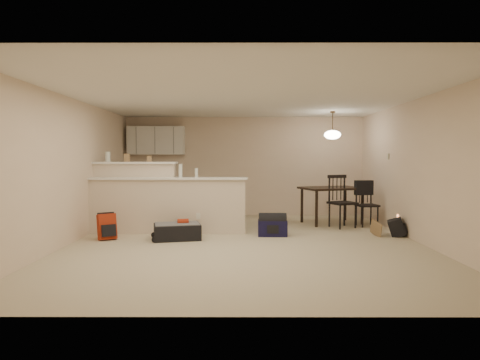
{
  "coord_description": "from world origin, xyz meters",
  "views": [
    {
      "loc": [
        -0.08,
        -7.38,
        1.47
      ],
      "look_at": [
        -0.1,
        0.7,
        1.05
      ],
      "focal_mm": 32.0,
      "sensor_mm": 36.0,
      "label": 1
    }
  ],
  "objects_px": {
    "navy_duffel": "(273,228)",
    "black_daypack": "(397,228)",
    "dining_table": "(332,192)",
    "dining_chair_far": "(367,204)",
    "red_backpack": "(107,227)",
    "dining_chair_near": "(342,201)",
    "suitcase": "(177,232)",
    "pendant_lamp": "(332,134)"
  },
  "relations": [
    {
      "from": "navy_duffel",
      "to": "pendant_lamp",
      "type": "bearing_deg",
      "value": 48.76
    },
    {
      "from": "dining_chair_far",
      "to": "navy_duffel",
      "type": "bearing_deg",
      "value": -160.39
    },
    {
      "from": "dining_chair_near",
      "to": "dining_chair_far",
      "type": "distance_m",
      "value": 0.61
    },
    {
      "from": "dining_table",
      "to": "suitcase",
      "type": "bearing_deg",
      "value": -167.5
    },
    {
      "from": "black_daypack",
      "to": "red_backpack",
      "type": "bearing_deg",
      "value": 112.89
    },
    {
      "from": "suitcase",
      "to": "black_daypack",
      "type": "distance_m",
      "value": 4.1
    },
    {
      "from": "red_backpack",
      "to": "navy_duffel",
      "type": "xyz_separation_m",
      "value": [
        3.01,
        0.37,
        -0.08
      ]
    },
    {
      "from": "suitcase",
      "to": "navy_duffel",
      "type": "relative_size",
      "value": 1.5
    },
    {
      "from": "navy_duffel",
      "to": "black_daypack",
      "type": "xyz_separation_m",
      "value": [
        2.34,
        0.0,
        0.01
      ]
    },
    {
      "from": "dining_chair_far",
      "to": "suitcase",
      "type": "bearing_deg",
      "value": -167.69
    },
    {
      "from": "dining_chair_near",
      "to": "red_backpack",
      "type": "bearing_deg",
      "value": 172.33
    },
    {
      "from": "dining_table",
      "to": "red_backpack",
      "type": "distance_m",
      "value": 4.86
    },
    {
      "from": "dining_table",
      "to": "navy_duffel",
      "type": "distance_m",
      "value": 2.18
    },
    {
      "from": "navy_duffel",
      "to": "dining_table",
      "type": "bearing_deg",
      "value": 48.76
    },
    {
      "from": "suitcase",
      "to": "dining_chair_far",
      "type": "bearing_deg",
      "value": 8.49
    },
    {
      "from": "dining_chair_near",
      "to": "suitcase",
      "type": "xyz_separation_m",
      "value": [
        -3.29,
        -1.32,
        -0.41
      ]
    },
    {
      "from": "dining_chair_far",
      "to": "red_backpack",
      "type": "bearing_deg",
      "value": -172.46
    },
    {
      "from": "red_backpack",
      "to": "black_daypack",
      "type": "bearing_deg",
      "value": -27.55
    },
    {
      "from": "dining_table",
      "to": "black_daypack",
      "type": "relative_size",
      "value": 4.18
    },
    {
      "from": "dining_table",
      "to": "dining_chair_far",
      "type": "height_order",
      "value": "dining_chair_far"
    },
    {
      "from": "dining_table",
      "to": "suitcase",
      "type": "xyz_separation_m",
      "value": [
        -3.18,
        -1.89,
        -0.58
      ]
    },
    {
      "from": "suitcase",
      "to": "navy_duffel",
      "type": "bearing_deg",
      "value": -1.4
    },
    {
      "from": "red_backpack",
      "to": "black_daypack",
      "type": "height_order",
      "value": "red_backpack"
    },
    {
      "from": "suitcase",
      "to": "black_daypack",
      "type": "relative_size",
      "value": 2.27
    },
    {
      "from": "dining_chair_far",
      "to": "navy_duffel",
      "type": "distance_m",
      "value": 2.43
    },
    {
      "from": "suitcase",
      "to": "dining_chair_near",
      "type": "bearing_deg",
      "value": 9.08
    },
    {
      "from": "dining_chair_near",
      "to": "dining_chair_far",
      "type": "bearing_deg",
      "value": -6.19
    },
    {
      "from": "red_backpack",
      "to": "pendant_lamp",
      "type": "bearing_deg",
      "value": -8.27
    },
    {
      "from": "dining_table",
      "to": "red_backpack",
      "type": "bearing_deg",
      "value": -175.0
    },
    {
      "from": "dining_table",
      "to": "dining_chair_near",
      "type": "xyz_separation_m",
      "value": [
        0.11,
        -0.57,
        -0.16
      ]
    },
    {
      "from": "dining_chair_far",
      "to": "red_backpack",
      "type": "distance_m",
      "value": 5.35
    },
    {
      "from": "dining_chair_far",
      "to": "black_daypack",
      "type": "xyz_separation_m",
      "value": [
        0.22,
        -1.15,
        -0.32
      ]
    },
    {
      "from": "dining_chair_near",
      "to": "black_daypack",
      "type": "xyz_separation_m",
      "value": [
        0.79,
        -0.97,
        -0.39
      ]
    },
    {
      "from": "pendant_lamp",
      "to": "black_daypack",
      "type": "xyz_separation_m",
      "value": [
        0.9,
        -1.54,
        -1.83
      ]
    },
    {
      "from": "dining_table",
      "to": "dining_chair_near",
      "type": "distance_m",
      "value": 0.6
    },
    {
      "from": "dining_chair_near",
      "to": "navy_duffel",
      "type": "distance_m",
      "value": 1.87
    },
    {
      "from": "suitcase",
      "to": "dining_table",
      "type": "bearing_deg",
      "value": 17.88
    },
    {
      "from": "dining_chair_far",
      "to": "black_daypack",
      "type": "relative_size",
      "value": 2.66
    },
    {
      "from": "pendant_lamp",
      "to": "navy_duffel",
      "type": "distance_m",
      "value": 2.8
    },
    {
      "from": "navy_duffel",
      "to": "black_daypack",
      "type": "distance_m",
      "value": 2.34
    },
    {
      "from": "pendant_lamp",
      "to": "navy_duffel",
      "type": "xyz_separation_m",
      "value": [
        -1.44,
        -1.54,
        -1.84
      ]
    },
    {
      "from": "dining_chair_near",
      "to": "red_backpack",
      "type": "distance_m",
      "value": 4.75
    }
  ]
}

